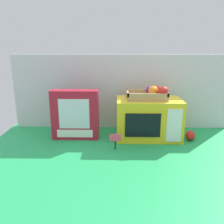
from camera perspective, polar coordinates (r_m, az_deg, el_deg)
name	(u,v)px	position (r m, az deg, el deg)	size (l,w,h in m)	color
ground_plane	(122,138)	(1.65, 2.34, -6.27)	(1.70, 1.70, 0.00)	#219E54
display_back_panel	(121,92)	(1.79, 2.28, 4.82)	(1.61, 0.03, 0.55)	silver
toy_microwave	(148,119)	(1.63, 8.74, -1.59)	(0.43, 0.25, 0.27)	yellow
food_groups_crate	(150,94)	(1.59, 9.09, 4.24)	(0.26, 0.16, 0.09)	tan
cookie_set_box	(75,115)	(1.61, -8.83, -0.64)	(0.31, 0.08, 0.33)	#B2192D
price_sign	(115,139)	(1.45, 0.78, -6.53)	(0.07, 0.01, 0.10)	black
loose_toy_apple	(190,135)	(1.69, 18.22, -5.34)	(0.06, 0.06, 0.06)	red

